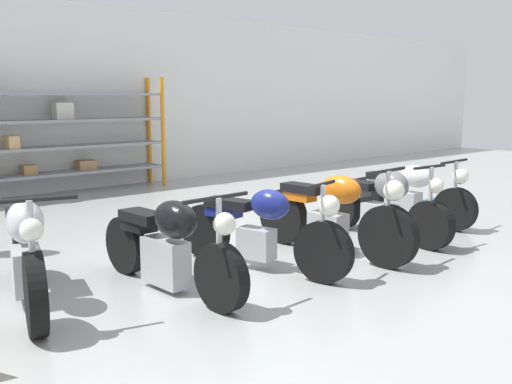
# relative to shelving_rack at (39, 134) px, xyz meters

# --- Properties ---
(ground_plane) EXTENTS (30.00, 30.00, 0.00)m
(ground_plane) POSITION_rel_shelving_rack_xyz_m (0.50, -5.82, -1.14)
(ground_plane) COLOR #9EA3A0
(back_wall) EXTENTS (30.00, 0.08, 3.60)m
(back_wall) POSITION_rel_shelving_rack_xyz_m (0.50, 0.37, 0.66)
(back_wall) COLOR white
(back_wall) RESTS_ON ground_plane
(shelving_rack) EXTENTS (4.89, 0.63, 2.21)m
(shelving_rack) POSITION_rel_shelving_rack_xyz_m (0.00, 0.00, 0.00)
(shelving_rack) COLOR orange
(shelving_rack) RESTS_ON ground_plane
(motorcycle_silver) EXTENTS (0.87, 2.09, 1.06)m
(motorcycle_silver) POSITION_rel_shelving_rack_xyz_m (-2.19, -5.48, -0.67)
(motorcycle_silver) COLOR black
(motorcycle_silver) RESTS_ON ground_plane
(motorcycle_black) EXTENTS (0.69, 2.10, 0.99)m
(motorcycle_black) POSITION_rel_shelving_rack_xyz_m (-1.07, -5.98, -0.70)
(motorcycle_black) COLOR black
(motorcycle_black) RESTS_ON ground_plane
(motorcycle_blue) EXTENTS (0.74, 2.09, 0.99)m
(motorcycle_blue) POSITION_rel_shelving_rack_xyz_m (0.02, -6.06, -0.69)
(motorcycle_blue) COLOR black
(motorcycle_blue) RESTS_ON ground_plane
(motorcycle_orange) EXTENTS (0.71, 2.17, 1.06)m
(motorcycle_orange) POSITION_rel_shelving_rack_xyz_m (1.03, -6.16, -0.67)
(motorcycle_orange) COLOR black
(motorcycle_orange) RESTS_ON ground_plane
(motorcycle_grey) EXTENTS (0.59, 2.04, 1.01)m
(motorcycle_grey) POSITION_rel_shelving_rack_xyz_m (2.12, -6.06, -0.70)
(motorcycle_grey) COLOR black
(motorcycle_grey) RESTS_ON ground_plane
(motorcycle_white) EXTENTS (0.71, 2.06, 0.97)m
(motorcycle_white) POSITION_rel_shelving_rack_xyz_m (3.14, -5.75, -0.72)
(motorcycle_white) COLOR black
(motorcycle_white) RESTS_ON ground_plane
(toolbox) EXTENTS (0.44, 0.26, 0.28)m
(toolbox) POSITION_rel_shelving_rack_xyz_m (3.76, -5.84, -1.00)
(toolbox) COLOR #1E4C8C
(toolbox) RESTS_ON ground_plane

